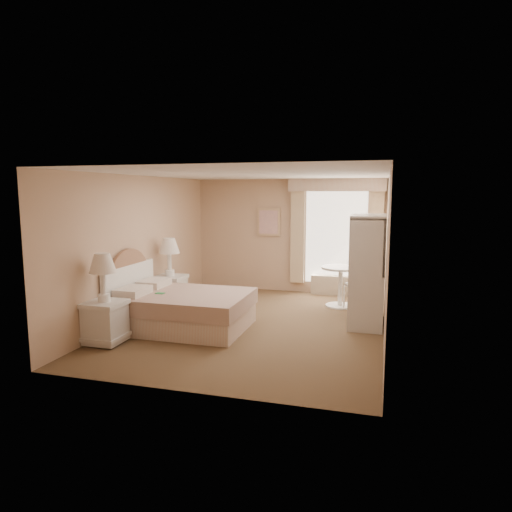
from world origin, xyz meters
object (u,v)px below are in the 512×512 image
(bed, at_px, (180,308))
(nightstand_near, at_px, (105,310))
(round_table, at_px, (340,280))
(cafe_chair, at_px, (358,281))
(armoire, at_px, (368,279))
(nightstand_far, at_px, (170,283))

(bed, relative_size, nightstand_near, 1.57)
(bed, height_order, round_table, bed)
(bed, distance_m, cafe_chair, 3.44)
(round_table, height_order, armoire, armoire)
(round_table, bearing_deg, nightstand_near, -134.52)
(nightstand_far, distance_m, round_table, 3.28)
(round_table, bearing_deg, bed, -138.35)
(nightstand_near, height_order, nightstand_far, nightstand_far)
(round_table, bearing_deg, nightstand_far, -161.41)
(cafe_chair, relative_size, armoire, 0.51)
(nightstand_near, relative_size, nightstand_far, 0.99)
(bed, height_order, armoire, armoire)
(armoire, bearing_deg, round_table, 116.86)
(bed, bearing_deg, round_table, 41.65)
(bed, xyz_separation_m, cafe_chair, (2.73, 2.09, 0.21))
(nightstand_near, height_order, armoire, armoire)
(bed, relative_size, round_table, 2.62)
(nightstand_far, bearing_deg, nightstand_near, -90.00)
(cafe_chair, distance_m, armoire, 1.08)
(nightstand_near, bearing_deg, bed, 55.31)
(bed, xyz_separation_m, armoire, (2.94, 1.05, 0.43))
(round_table, xyz_separation_m, armoire, (0.54, -1.08, 0.24))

